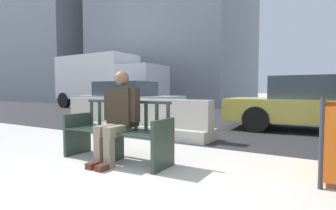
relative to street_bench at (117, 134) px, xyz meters
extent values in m
plane|color=#B7B2A8|center=(0.78, -1.19, -0.40)|extent=(200.00, 200.00, 0.00)
cube|color=#28282B|center=(0.78, 7.51, -0.39)|extent=(120.00, 12.00, 0.01)
cube|color=#28382D|center=(-0.82, -0.02, -0.07)|extent=(0.05, 0.51, 0.66)
cube|color=#28382D|center=(0.82, -0.03, -0.07)|extent=(0.05, 0.51, 0.66)
cube|color=#28382D|center=(0.00, -0.03, -0.17)|extent=(0.04, 0.32, 0.45)
cube|color=#28382D|center=(0.00, -0.26, 0.05)|extent=(1.60, 0.08, 0.02)
cube|color=#28382D|center=(0.00, -0.14, 0.05)|extent=(1.60, 0.08, 0.02)
cube|color=#28382D|center=(0.00, -0.03, 0.05)|extent=(1.60, 0.08, 0.02)
cube|color=#28382D|center=(0.00, 0.09, 0.05)|extent=(1.60, 0.08, 0.02)
cube|color=#28382D|center=(0.00, 0.20, 0.05)|extent=(1.60, 0.08, 0.02)
cube|color=#28382D|center=(0.00, 0.21, 0.46)|extent=(1.60, 0.04, 0.04)
cube|color=#28382D|center=(-0.75, 0.22, 0.25)|extent=(0.04, 0.03, 0.38)
cube|color=#28382D|center=(-0.56, 0.22, 0.25)|extent=(0.04, 0.03, 0.38)
cube|color=#28382D|center=(-0.37, 0.22, 0.25)|extent=(0.04, 0.03, 0.38)
cube|color=#28382D|center=(-0.19, 0.21, 0.25)|extent=(0.04, 0.03, 0.38)
cube|color=#28382D|center=(0.00, 0.21, 0.25)|extent=(0.04, 0.03, 0.38)
cube|color=#28382D|center=(0.19, 0.21, 0.25)|extent=(0.04, 0.03, 0.38)
cube|color=#28382D|center=(0.38, 0.21, 0.25)|extent=(0.04, 0.03, 0.38)
cube|color=#28382D|center=(0.56, 0.21, 0.25)|extent=(0.04, 0.03, 0.38)
cube|color=#28382D|center=(0.75, 0.21, 0.25)|extent=(0.04, 0.03, 0.38)
cube|color=#28382D|center=(-0.82, -0.04, 0.25)|extent=(0.05, 0.46, 0.03)
cube|color=#28382D|center=(0.82, -0.05, 0.25)|extent=(0.05, 0.46, 0.03)
cube|color=#2D2319|center=(0.09, 0.04, 0.39)|extent=(0.40, 0.24, 0.56)
sphere|color=brown|center=(0.09, 0.02, 0.81)|extent=(0.21, 0.21, 0.21)
cube|color=#7F705B|center=(-0.01, -0.18, 0.08)|extent=(0.14, 0.44, 0.14)
cube|color=#7F705B|center=(0.17, -0.18, 0.08)|extent=(0.14, 0.44, 0.14)
cube|color=#7F705B|center=(-0.01, -0.35, -0.17)|extent=(0.11, 0.11, 0.45)
cube|color=#7F705B|center=(0.17, -0.35, -0.17)|extent=(0.11, 0.11, 0.45)
cube|color=#4C2319|center=(-0.01, -0.43, -0.36)|extent=(0.11, 0.26, 0.08)
cube|color=#4C2319|center=(0.17, -0.43, -0.36)|extent=(0.11, 0.26, 0.08)
cube|color=#2D2319|center=(-0.16, 0.01, 0.43)|extent=(0.09, 0.12, 0.48)
cube|color=#2D2319|center=(0.33, 0.01, 0.43)|extent=(0.09, 0.12, 0.48)
cube|color=#ADA89E|center=(-0.29, 1.99, -0.28)|extent=(2.03, 0.76, 0.24)
cube|color=#ADA89E|center=(-0.29, 1.99, 0.14)|extent=(2.01, 0.38, 0.60)
cube|color=#9E998E|center=(-2.33, 2.00, -0.28)|extent=(2.01, 0.71, 0.24)
cube|color=#9E998E|center=(-2.33, 2.00, 0.14)|extent=(2.00, 0.33, 0.60)
cylinder|color=#2D2D33|center=(2.59, 0.24, 0.08)|extent=(0.05, 0.05, 0.95)
cylinder|color=#2D2D33|center=(2.59, 1.41, 0.08)|extent=(0.05, 0.05, 0.95)
cube|color=#E05B14|center=(2.59, 0.82, 0.08)|extent=(0.03, 1.17, 0.79)
cube|color=#DBC64C|center=(2.52, 4.66, 0.14)|extent=(4.55, 2.08, 0.56)
cube|color=#38424C|center=(2.34, 4.65, 0.71)|extent=(2.00, 1.73, 0.57)
cylinder|color=black|center=(1.09, 5.46, -0.08)|extent=(0.65, 0.25, 0.64)
cylinder|color=black|center=(1.18, 3.71, -0.08)|extent=(0.65, 0.25, 0.64)
cube|color=silver|center=(-4.21, 5.46, 0.14)|extent=(4.39, 2.06, 0.56)
cube|color=#38424C|center=(-4.38, 5.45, 0.71)|extent=(2.26, 1.72, 0.57)
cylinder|color=black|center=(-2.93, 6.39, -0.08)|extent=(0.65, 0.26, 0.64)
cylinder|color=black|center=(-2.84, 4.67, -0.08)|extent=(0.65, 0.26, 0.64)
cylinder|color=black|center=(-5.59, 6.25, -0.08)|extent=(0.65, 0.26, 0.64)
cylinder|color=black|center=(-5.49, 4.53, -0.08)|extent=(0.65, 0.26, 0.64)
cube|color=silver|center=(-5.59, 8.30, 1.05)|extent=(2.03, 2.23, 1.80)
cube|color=silver|center=(-8.99, 8.34, 1.40)|extent=(4.83, 2.26, 2.50)
cylinder|color=black|center=(-5.38, 9.32, 0.05)|extent=(0.90, 0.29, 0.90)
cylinder|color=black|center=(-5.41, 7.28, 0.05)|extent=(0.90, 0.29, 0.90)
cylinder|color=black|center=(-10.66, 9.39, 0.05)|extent=(0.90, 0.29, 0.90)
cylinder|color=black|center=(-10.68, 7.35, 0.05)|extent=(0.90, 0.29, 0.90)
camera|label=1|loc=(2.59, -2.90, 0.64)|focal=28.00mm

